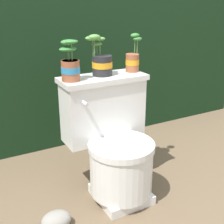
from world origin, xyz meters
TOP-DOWN VIEW (x-y plane):
  - ground_plane at (0.00, 0.00)m, footprint 12.00×12.00m
  - hedge_backdrop at (0.00, 1.30)m, footprint 3.37×0.97m
  - toilet at (-0.06, 0.09)m, footprint 0.51×0.52m
  - potted_plant_left at (-0.26, 0.20)m, footprint 0.10×0.10m
  - potted_plant_midleft at (-0.06, 0.23)m, footprint 0.15×0.12m
  - potted_plant_middle at (0.16, 0.23)m, footprint 0.10×0.08m
  - garden_stone at (-0.48, -0.07)m, footprint 0.16×0.13m

SIDE VIEW (x-z plane):
  - ground_plane at x=0.00m, z-range 0.00..0.00m
  - garden_stone at x=-0.48m, z-range 0.00..0.09m
  - toilet at x=-0.06m, z-range -0.02..0.68m
  - hedge_backdrop at x=0.00m, z-range 0.00..1.49m
  - potted_plant_middle at x=0.16m, z-range 0.66..0.89m
  - potted_plant_midleft at x=-0.06m, z-range 0.67..0.91m
  - potted_plant_left at x=-0.26m, z-range 0.68..0.90m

